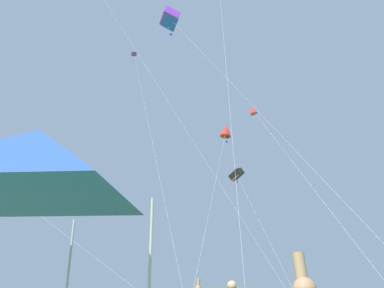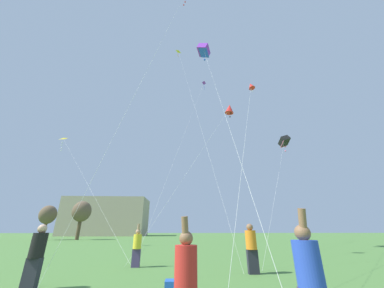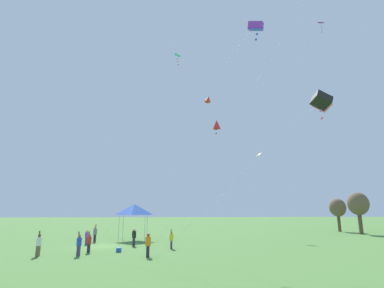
{
  "view_description": "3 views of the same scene",
  "coord_description": "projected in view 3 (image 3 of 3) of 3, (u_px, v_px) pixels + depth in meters",
  "views": [
    {
      "loc": [
        -7.74,
        -4.2,
        1.69
      ],
      "look_at": [
        5.75,
        11.21,
        9.31
      ],
      "focal_mm": 35.0,
      "sensor_mm": 36.0,
      "label": 1
    },
    {
      "loc": [
        4.56,
        -4.04,
        1.61
      ],
      "look_at": [
        5.43,
        13.16,
        8.5
      ],
      "focal_mm": 20.0,
      "sensor_mm": 36.0,
      "label": 2
    },
    {
      "loc": [
        32.78,
        7.42,
        3.76
      ],
      "look_at": [
        3.27,
        9.14,
        10.18
      ],
      "focal_mm": 28.0,
      "sensor_mm": 36.0,
      "label": 3
    }
  ],
  "objects": [
    {
      "name": "tree_near_right",
      "position": [
        338.0,
        208.0,
        51.18
      ],
      "size": [
        2.71,
        2.71,
        5.48
      ],
      "color": "brown",
      "rests_on": "ground"
    },
    {
      "name": "person_black_shirt",
      "position": [
        134.0,
        237.0,
        30.87
      ],
      "size": [
        0.42,
        0.42,
        1.76
      ],
      "rotation": [
        0.0,
        0.0,
        4.73
      ],
      "color": "#282833",
      "rests_on": "ground"
    },
    {
      "name": "kite_yellow_delta_1",
      "position": [
        258.0,
        156.0,
        43.19
      ],
      "size": [
        12.11,
        12.65,
        11.81
      ],
      "color": "silver",
      "rests_on": "ground"
    },
    {
      "name": "person_red_shirt",
      "position": [
        89.0,
        242.0,
        26.39
      ],
      "size": [
        0.37,
        0.37,
        1.82
      ],
      "rotation": [
        0.0,
        0.0,
        3.96
      ],
      "color": "#282833",
      "rests_on": "ground"
    },
    {
      "name": "tree_far_left",
      "position": [
        358.0,
        204.0,
        46.08
      ],
      "size": [
        3.1,
        3.1,
        6.26
      ],
      "color": "brown",
      "rests_on": "ground"
    },
    {
      "name": "kite_red_diamond_6",
      "position": [
        208.0,
        100.0,
        24.14
      ],
      "size": [
        5.15,
        10.16,
        12.79
      ],
      "color": "silver",
      "rests_on": "ground"
    },
    {
      "name": "person_purple_shirt",
      "position": [
        87.0,
        237.0,
        32.01
      ],
      "size": [
        0.36,
        0.36,
        1.52
      ],
      "rotation": [
        0.0,
        0.0,
        4.66
      ],
      "color": "#473860",
      "rests_on": "ground"
    },
    {
      "name": "person_white_shirt",
      "position": [
        39.0,
        244.0,
        24.34
      ],
      "size": [
        0.41,
        0.41,
        1.99
      ],
      "rotation": [
        0.0,
        0.0,
        5.16
      ],
      "color": "brown",
      "rests_on": "ground"
    },
    {
      "name": "kite_purple_delta_3",
      "position": [
        316.0,
        30.0,
        29.07
      ],
      "size": [
        5.47,
        14.36,
        21.66
      ],
      "color": "silver",
      "rests_on": "ground"
    },
    {
      "name": "person_yellow_shirt",
      "position": [
        171.0,
        239.0,
        28.88
      ],
      "size": [
        0.38,
        0.38,
        1.87
      ],
      "rotation": [
        0.0,
        0.0,
        0.13
      ],
      "color": "#473860",
      "rests_on": "ground"
    },
    {
      "name": "ground_plane",
      "position": [
        102.0,
        246.0,
        30.76
      ],
      "size": [
        220.0,
        220.0,
        0.0
      ],
      "primitive_type": "plane",
      "color": "#4C7A38"
    },
    {
      "name": "cooler_box",
      "position": [
        119.0,
        250.0,
        26.6
      ],
      "size": [
        0.52,
        0.4,
        0.37
      ],
      "primitive_type": "cube",
      "color": "blue",
      "rests_on": "ground"
    },
    {
      "name": "kite_black_box_2",
      "position": [
        321.0,
        101.0,
        18.77
      ],
      "size": [
        8.07,
        11.28,
        11.04
      ],
      "color": "silver",
      "rests_on": "ground"
    },
    {
      "name": "person_orange_shirt",
      "position": [
        148.0,
        244.0,
        24.02
      ],
      "size": [
        0.43,
        0.43,
        1.83
      ],
      "rotation": [
        0.0,
        0.0,
        1.61
      ],
      "color": "#282833",
      "rests_on": "ground"
    },
    {
      "name": "person_grey_shirt",
      "position": [
        95.0,
        233.0,
        34.72
      ],
      "size": [
        0.41,
        0.41,
        2.02
      ],
      "rotation": [
        0.0,
        0.0,
        1.17
      ],
      "color": "#282833",
      "rests_on": "ground"
    },
    {
      "name": "festival_tent",
      "position": [
        134.0,
        209.0,
        37.19
      ],
      "size": [
        3.38,
        3.38,
        4.34
      ],
      "color": "#B7B7BC",
      "rests_on": "ground"
    },
    {
      "name": "kite_purple_box_4",
      "position": [
        256.0,
        27.0,
        29.38
      ],
      "size": [
        1.77,
        16.77,
        22.03
      ],
      "color": "silver",
      "rests_on": "ground"
    },
    {
      "name": "kite_cyan_delta_0",
      "position": [
        177.0,
        58.0,
        30.81
      ],
      "size": [
        4.38,
        4.95,
        19.45
      ],
      "color": "silver",
      "rests_on": "ground"
    },
    {
      "name": "kite_red_diamond_7",
      "position": [
        217.0,
        125.0,
        25.48
      ],
      "size": [
        6.89,
        4.07,
        11.23
      ],
      "color": "silver",
      "rests_on": "ground"
    },
    {
      "name": "person_blue_shirt",
      "position": [
        79.0,
        244.0,
        24.54
      ],
      "size": [
        0.4,
        0.4,
        1.94
      ],
      "rotation": [
        0.0,
        0.0,
        5.38
      ],
      "color": "#473860",
      "rests_on": "ground"
    }
  ]
}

